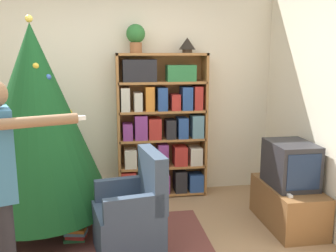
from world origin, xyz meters
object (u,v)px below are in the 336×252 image
bookshelf (161,128)px  potted_plant (136,36)px  christmas_tree (36,119)px  television (290,164)px  armchair (133,218)px  table_lamp (187,44)px  standing_person (2,178)px

bookshelf → potted_plant: size_ratio=5.36×
christmas_tree → bookshelf: bearing=27.5°
bookshelf → television: size_ratio=3.26×
television → potted_plant: potted_plant is taller
christmas_tree → armchair: bearing=-35.4°
bookshelf → table_lamp: 1.05m
armchair → standing_person: standing_person is taller
armchair → television: bearing=89.9°
standing_person → potted_plant: size_ratio=4.87×
armchair → table_lamp: 2.17m
armchair → potted_plant: size_ratio=2.80×
christmas_tree → table_lamp: 1.94m
bookshelf → television: bearing=-41.7°
television → christmas_tree: christmas_tree is taller
christmas_tree → table_lamp: size_ratio=10.56×
television → standing_person: 2.68m
bookshelf → standing_person: bookshelf is taller
television → table_lamp: (-0.86, 1.05, 1.21)m
bookshelf → standing_person: size_ratio=1.10×
potted_plant → television: bearing=-35.7°
bookshelf → christmas_tree: 1.53m
armchair → bookshelf: bearing=151.6°
television → armchair: bearing=-170.3°
television → armchair: armchair is taller
armchair → potted_plant: (0.15, 1.33, 1.63)m
christmas_tree → potted_plant: bearing=34.0°
television → potted_plant: (-1.47, 1.05, 1.30)m
christmas_tree → standing_person: bearing=-90.5°
television → standing_person: size_ratio=0.34×
armchair → table_lamp: (0.76, 1.33, 1.54)m
television → christmas_tree: (-2.51, 0.35, 0.47)m
potted_plant → table_lamp: potted_plant is taller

